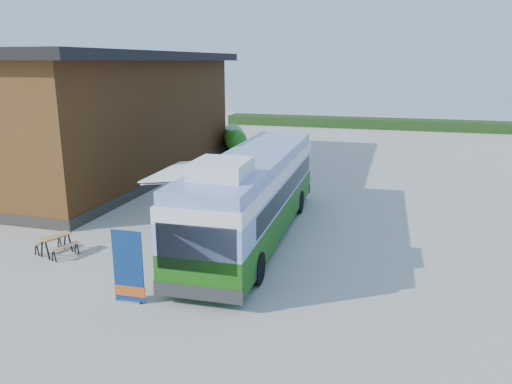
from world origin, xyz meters
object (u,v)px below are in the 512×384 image
(picnic_table, at_px, (56,240))
(person_a, at_px, (261,209))
(bus, at_px, (253,193))
(banner, at_px, (129,274))
(person_b, at_px, (301,168))
(slurry_tanker, at_px, (234,138))

(picnic_table, distance_m, person_a, 8.24)
(bus, xyz_separation_m, picnic_table, (-6.52, -3.78, -1.34))
(bus, relative_size, picnic_table, 8.14)
(banner, distance_m, person_b, 17.00)
(picnic_table, relative_size, slurry_tanker, 0.30)
(banner, bearing_deg, person_b, 82.05)
(picnic_table, height_order, person_a, person_a)
(bus, xyz_separation_m, person_a, (-0.04, 1.30, -1.05))
(person_a, distance_m, slurry_tanker, 18.33)
(picnic_table, bearing_deg, bus, 48.93)
(banner, height_order, person_b, banner)
(banner, xyz_separation_m, person_a, (1.91, 7.74, -0.08))
(bus, bearing_deg, banner, -108.36)
(banner, xyz_separation_m, picnic_table, (-4.57, 2.66, -0.38))
(banner, relative_size, person_b, 1.45)
(person_a, height_order, person_b, person_a)
(banner, distance_m, person_a, 7.98)
(slurry_tanker, bearing_deg, person_a, -90.46)
(bus, bearing_deg, picnic_table, -151.38)
(bus, height_order, banner, bus)
(slurry_tanker, bearing_deg, person_b, -71.37)
(picnic_table, xyz_separation_m, slurry_tanker, (-0.34, 22.10, 0.63))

